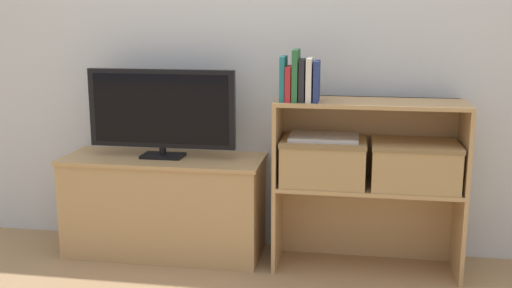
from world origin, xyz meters
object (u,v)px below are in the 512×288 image
(book_charcoal, at_px, (302,80))
(storage_basket_right, at_px, (414,163))
(book_forest, at_px, (296,75))
(book_teal, at_px, (283,79))
(tv, at_px, (161,111))
(book_crimson, at_px, (289,84))
(book_navy, at_px, (317,81))
(book_ivory, at_px, (310,80))
(tv_stand, at_px, (165,205))
(storage_basket_left, at_px, (323,159))
(laptop, at_px, (324,137))

(book_charcoal, height_order, storage_basket_right, book_charcoal)
(book_forest, bearing_deg, book_teal, 180.00)
(tv, height_order, book_teal, book_teal)
(book_crimson, relative_size, book_navy, 0.86)
(book_ivory, height_order, book_navy, book_ivory)
(tv_stand, distance_m, book_charcoal, 1.03)
(book_charcoal, distance_m, storage_basket_left, 0.42)
(book_ivory, height_order, storage_basket_right, book_ivory)
(laptop, bearing_deg, book_navy, -127.56)
(storage_basket_left, bearing_deg, book_charcoal, -154.86)
(book_navy, xyz_separation_m, storage_basket_right, (0.49, 0.05, -0.40))
(book_ivory, relative_size, book_navy, 1.07)
(book_crimson, height_order, book_forest, book_forest)
(book_teal, height_order, storage_basket_left, book_teal)
(book_teal, distance_m, book_navy, 0.16)
(storage_basket_right, bearing_deg, laptop, 180.00)
(book_charcoal, relative_size, book_ivory, 0.97)
(book_forest, relative_size, book_charcoal, 1.23)
(book_charcoal, distance_m, book_navy, 0.07)
(book_forest, bearing_deg, book_navy, 0.00)
(tv_stand, relative_size, book_crimson, 6.32)
(book_teal, bearing_deg, book_charcoal, -0.00)
(book_navy, bearing_deg, laptop, 52.44)
(book_charcoal, relative_size, book_navy, 1.04)
(book_crimson, distance_m, laptop, 0.33)
(tv_stand, height_order, book_charcoal, book_charcoal)
(book_ivory, bearing_deg, storage_basket_left, 34.68)
(book_crimson, height_order, storage_basket_left, book_crimson)
(book_ivory, distance_m, storage_basket_right, 0.66)
(storage_basket_right, distance_m, laptop, 0.46)
(tv_stand, xyz_separation_m, book_forest, (0.72, -0.09, 0.73))
(book_charcoal, xyz_separation_m, storage_basket_left, (0.11, 0.05, -0.40))
(storage_basket_left, bearing_deg, tv_stand, 177.17)
(book_teal, distance_m, book_crimson, 0.04)
(tv, relative_size, storage_basket_left, 1.87)
(tv, distance_m, book_navy, 0.84)
(laptop, bearing_deg, book_charcoal, -154.86)
(book_teal, xyz_separation_m, storage_basket_right, (0.65, 0.05, -0.41))
(book_forest, xyz_separation_m, book_charcoal, (0.03, 0.00, -0.02))
(book_charcoal, bearing_deg, storage_basket_right, 5.22)
(book_navy, height_order, storage_basket_left, book_navy)
(book_forest, height_order, book_navy, book_forest)
(book_forest, distance_m, book_ivory, 0.07)
(book_navy, xyz_separation_m, storage_basket_left, (0.04, 0.05, -0.40))
(book_ivory, bearing_deg, storage_basket_right, 5.57)
(tv, distance_m, book_teal, 0.69)
(tv, xyz_separation_m, storage_basket_right, (1.31, -0.04, -0.22))
(book_ivory, bearing_deg, book_navy, 0.00)
(book_crimson, relative_size, book_forest, 0.68)
(book_teal, distance_m, storage_basket_left, 0.46)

